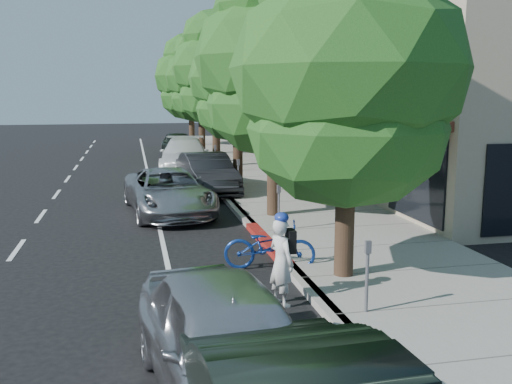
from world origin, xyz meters
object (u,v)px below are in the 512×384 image
object	(u,v)px
street_tree_2	(237,81)
white_pickup	(185,156)
street_tree_3	(215,69)
street_tree_5	(191,78)
street_tree_1	(274,61)
bicycle	(270,246)
street_tree_0	(349,73)
near_car_a	(229,344)
pedestrian	(320,178)
cyclist	(281,262)
street_tree_4	(201,78)
dark_suv_far	(178,145)
silver_suv	(169,192)
dark_sedan	(207,174)

from	to	relation	value
street_tree_2	white_pickup	bearing A→B (deg)	108.85
street_tree_3	street_tree_5	bearing A→B (deg)	90.00
street_tree_1	bicycle	size ratio (longest dim) A/B	3.83
street_tree_0	street_tree_2	size ratio (longest dim) A/B	1.02
street_tree_5	white_pickup	size ratio (longest dim) A/B	1.41
near_car_a	pedestrian	distance (m)	12.80
cyclist	bicycle	size ratio (longest dim) A/B	0.81
street_tree_2	cyclist	xyz separation A→B (m)	(-1.60, -13.00, -3.51)
street_tree_4	white_pickup	bearing A→B (deg)	-103.70
cyclist	street_tree_4	bearing A→B (deg)	-27.65
street_tree_0	dark_suv_far	distance (m)	23.80
street_tree_5	silver_suv	world-z (taller)	street_tree_5
dark_suv_far	near_car_a	xyz separation A→B (m)	(-1.60, -27.60, 0.03)
silver_suv	pedestrian	distance (m)	5.14
street_tree_1	street_tree_3	bearing A→B (deg)	90.00
bicycle	near_car_a	bearing A→B (deg)	175.18
near_car_a	street_tree_5	bearing A→B (deg)	77.56
street_tree_2	bicycle	distance (m)	11.58
street_tree_2	street_tree_4	distance (m)	12.01
street_tree_4	bicycle	world-z (taller)	street_tree_4
street_tree_3	near_car_a	bearing A→B (deg)	-97.99
street_tree_1	street_tree_3	world-z (taller)	street_tree_3
street_tree_3	cyclist	bearing A→B (deg)	-94.81
street_tree_3	silver_suv	world-z (taller)	street_tree_3
dark_sedan	dark_suv_far	xyz separation A→B (m)	(-0.10, 12.50, -0.01)
street_tree_0	white_pickup	distance (m)	17.43
dark_sedan	silver_suv	bearing A→B (deg)	-121.48
bicycle	white_pickup	world-z (taller)	white_pickup
street_tree_1	bicycle	bearing A→B (deg)	-104.97
dark_sedan	white_pickup	size ratio (longest dim) A/B	0.83
bicycle	pedestrian	size ratio (longest dim) A/B	1.19
silver_suv	dark_sedan	distance (m)	3.89
street_tree_1	dark_suv_far	distance (m)	18.02
cyclist	near_car_a	bearing A→B (deg)	130.18
street_tree_1	street_tree_5	world-z (taller)	street_tree_5
street_tree_1	white_pickup	bearing A→B (deg)	98.82
street_tree_2	bicycle	xyz separation A→B (m)	(-1.30, -10.86, -3.80)
street_tree_2	pedestrian	bearing A→B (deg)	-65.07
street_tree_4	cyclist	world-z (taller)	street_tree_4
street_tree_2	white_pickup	distance (m)	6.34
street_tree_5	bicycle	xyz separation A→B (m)	(-1.30, -28.86, -4.33)
street_tree_5	dark_sedan	distance (m)	19.49
street_tree_4	dark_suv_far	xyz separation A→B (m)	(-1.50, -0.50, -3.93)
bicycle	street_tree_5	bearing A→B (deg)	11.56
street_tree_0	dark_sedan	xyz separation A→B (m)	(-1.40, 11.00, -3.47)
street_tree_2	white_pickup	xyz separation A→B (m)	(-1.71, 5.00, -3.50)
dark_suv_far	near_car_a	world-z (taller)	near_car_a
street_tree_2	dark_sedan	bearing A→B (deg)	-144.46
street_tree_0	street_tree_3	world-z (taller)	street_tree_3
street_tree_3	street_tree_0	bearing A→B (deg)	-90.00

